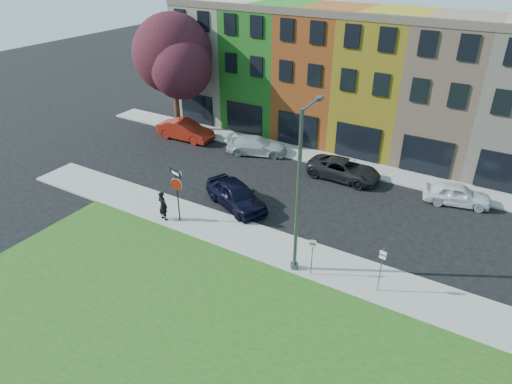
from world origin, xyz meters
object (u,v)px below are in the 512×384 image
Objects in this scene: man at (163,206)px; street_lamp at (300,193)px; stop_sign at (176,185)px; sedan_near at (236,195)px.

street_lamp is (8.74, 0.03, 3.31)m from man.
street_lamp reaches higher than man.
sedan_near is at bearing 76.20° from stop_sign.
stop_sign is 1.79× the size of man.
sedan_near is at bearing 144.75° from street_lamp.
man is 4.56m from sedan_near.
street_lamp is at bearing -171.62° from man.
stop_sign is 8.10m from street_lamp.
man is (-0.87, -0.38, -1.42)m from stop_sign.
stop_sign is at bearing -148.39° from man.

